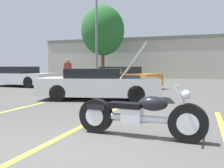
{
  "coord_description": "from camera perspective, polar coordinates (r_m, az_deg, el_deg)",
  "views": [
    {
      "loc": [
        1.77,
        -3.22,
        1.27
      ],
      "look_at": [
        -0.45,
        3.04,
        0.8
      ],
      "focal_mm": 40.0,
      "sensor_mm": 36.0,
      "label": 1
    }
  ],
  "objects": [
    {
      "name": "spectator_near_motorcycle",
      "position": [
        14.29,
        -10.05,
        2.94
      ],
      "size": [
        0.52,
        0.22,
        1.69
      ],
      "color": "#38476B",
      "rests_on": "ground"
    },
    {
      "name": "parked_car_mid_row",
      "position": [
        14.87,
        2.29,
        1.52
      ],
      "size": [
        4.84,
        3.32,
        1.25
      ],
      "rotation": [
        0.0,
        0.0,
        -0.38
      ],
      "color": "orange",
      "rests_on": "ground"
    },
    {
      "name": "tree_background",
      "position": [
        25.06,
        -2.12,
        12.08
      ],
      "size": [
        4.23,
        4.23,
        7.2
      ],
      "color": "brown",
      "rests_on": "ground"
    },
    {
      "name": "light_pole",
      "position": [
        20.57,
        -3.39,
        14.16
      ],
      "size": [
        1.21,
        0.28,
        8.97
      ],
      "color": "slate",
      "rests_on": "ground"
    },
    {
      "name": "motorcycle",
      "position": [
        4.53,
        6.12,
        -7.12
      ],
      "size": [
        2.36,
        0.7,
        0.96
      ],
      "rotation": [
        0.0,
        0.0,
        -0.04
      ],
      "color": "black",
      "rests_on": "ground"
    },
    {
      "name": "parked_car_left_row",
      "position": [
        16.81,
        -20.13,
        1.55
      ],
      "size": [
        4.19,
        2.0,
        1.25
      ],
      "rotation": [
        0.0,
        0.0,
        -0.02
      ],
      "color": "silver",
      "rests_on": "ground"
    },
    {
      "name": "parking_stripe_middle",
      "position": [
        5.52,
        -6.19,
        -9.24
      ],
      "size": [
        0.12,
        5.09,
        0.01
      ],
      "primitive_type": "cube",
      "color": "yellow",
      "rests_on": "ground"
    },
    {
      "name": "show_car_hood_open",
      "position": [
        9.61,
        -2.69,
        0.02
      ],
      "size": [
        4.82,
        2.78,
        2.14
      ],
      "rotation": [
        0.0,
        0.0,
        0.23
      ],
      "color": "white",
      "rests_on": "ground"
    },
    {
      "name": "far_building",
      "position": [
        28.55,
        16.04,
        6.06
      ],
      "size": [
        32.0,
        4.2,
        4.4
      ],
      "color": "#B2AD9E",
      "rests_on": "ground"
    },
    {
      "name": "ground_plane",
      "position": [
        3.89,
        -9.03,
        -15.1
      ],
      "size": [
        80.0,
        80.0,
        0.0
      ],
      "primitive_type": "plane",
      "color": "#514F4C"
    }
  ]
}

